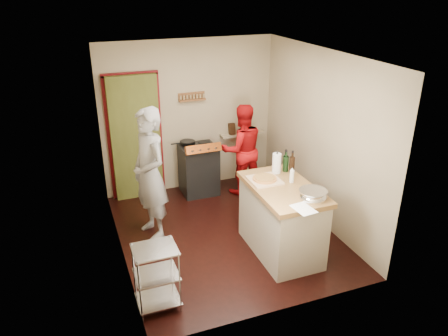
{
  "coord_description": "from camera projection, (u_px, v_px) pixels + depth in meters",
  "views": [
    {
      "loc": [
        -1.98,
        -5.19,
        3.5
      ],
      "look_at": [
        -0.02,
        0.0,
        1.06
      ],
      "focal_mm": 35.0,
      "sensor_mm": 36.0,
      "label": 1
    }
  ],
  "objects": [
    {
      "name": "floor",
      "position": [
        225.0,
        233.0,
        6.49
      ],
      "size": [
        3.5,
        3.5,
        0.0
      ],
      "primitive_type": "plane",
      "color": "black",
      "rests_on": "ground"
    },
    {
      "name": "back_wall",
      "position": [
        152.0,
        130.0,
        7.35
      ],
      "size": [
        3.0,
        0.44,
        2.6
      ],
      "color": "tan",
      "rests_on": "ground"
    },
    {
      "name": "left_wall",
      "position": [
        114.0,
        167.0,
        5.48
      ],
      "size": [
        0.04,
        3.5,
        2.6
      ],
      "primitive_type": "cube",
      "color": "tan",
      "rests_on": "ground"
    },
    {
      "name": "right_wall",
      "position": [
        320.0,
        138.0,
        6.45
      ],
      "size": [
        0.04,
        3.5,
        2.6
      ],
      "primitive_type": "cube",
      "color": "tan",
      "rests_on": "ground"
    },
    {
      "name": "ceiling",
      "position": [
        226.0,
        54.0,
        5.44
      ],
      "size": [
        3.0,
        3.5,
        0.02
      ],
      "primitive_type": "cube",
      "color": "white",
      "rests_on": "back_wall"
    },
    {
      "name": "stove",
      "position": [
        199.0,
        169.0,
        7.54
      ],
      "size": [
        0.6,
        0.63,
        1.0
      ],
      "color": "black",
      "rests_on": "ground"
    },
    {
      "name": "wire_shelving",
      "position": [
        157.0,
        275.0,
        4.87
      ],
      "size": [
        0.48,
        0.4,
        0.8
      ],
      "color": "silver",
      "rests_on": "ground"
    },
    {
      "name": "island",
      "position": [
        282.0,
        218.0,
        5.86
      ],
      "size": [
        0.78,
        1.44,
        1.3
      ],
      "color": "#BEB5A2",
      "rests_on": "ground"
    },
    {
      "name": "person_stripe",
      "position": [
        150.0,
        174.0,
        6.1
      ],
      "size": [
        0.63,
        0.8,
        1.92
      ],
      "primitive_type": "imported",
      "rotation": [
        0.0,
        0.0,
        -1.3
      ],
      "color": "silver",
      "rests_on": "ground"
    },
    {
      "name": "person_red",
      "position": [
        242.0,
        149.0,
        7.44
      ],
      "size": [
        0.8,
        0.64,
        1.58
      ],
      "primitive_type": "imported",
      "rotation": [
        0.0,
        0.0,
        3.09
      ],
      "color": "#B10B0F",
      "rests_on": "ground"
    }
  ]
}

